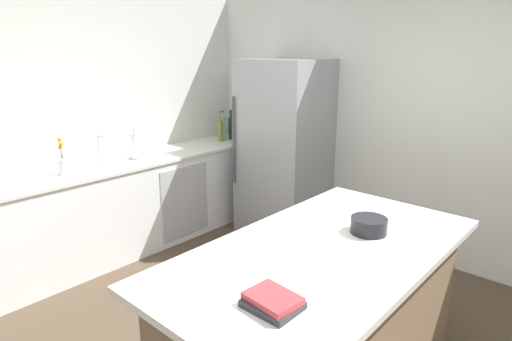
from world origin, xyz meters
name	(u,v)px	position (x,y,z in m)	size (l,w,h in m)	color
wall_rear	(409,124)	(0.00, 2.25, 1.30)	(6.00, 0.10, 2.60)	silver
wall_left	(60,125)	(-2.45, 0.00, 1.30)	(0.10, 6.00, 2.60)	silver
counter_run_left	(135,203)	(-2.08, 0.51, 0.47)	(0.66, 3.22, 0.93)	white
kitchen_island	(320,320)	(0.46, 0.10, 0.47)	(1.05, 2.01, 0.93)	#7A6047
refrigerator	(284,149)	(-1.19, 1.84, 0.95)	(0.86, 0.76, 1.90)	#93969B
sink_faucet	(100,148)	(-2.13, 0.20, 1.09)	(0.15, 0.05, 0.30)	silver
flower_vase	(63,164)	(-2.05, -0.19, 1.02)	(0.09, 0.09, 0.33)	silver
paper_towel_roll	(135,146)	(-2.08, 0.55, 1.06)	(0.14, 0.14, 0.31)	gray
hot_sauce_bottle	(236,131)	(-2.09, 2.00, 1.01)	(0.05, 0.05, 0.21)	red
wine_bottle	(231,127)	(-2.07, 1.90, 1.07)	(0.06, 0.06, 0.36)	#19381E
gin_bottle	(223,128)	(-2.11, 1.81, 1.07)	(0.08, 0.08, 0.35)	#8CB79E
olive_oil_bottle	(220,130)	(-2.07, 1.72, 1.07)	(0.05, 0.05, 0.35)	olive
cookbook_stack	(273,301)	(0.61, -0.52, 0.96)	(0.23, 0.19, 0.06)	#2D2D33
mixing_bowl	(369,225)	(0.54, 0.46, 0.98)	(0.22, 0.22, 0.09)	black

